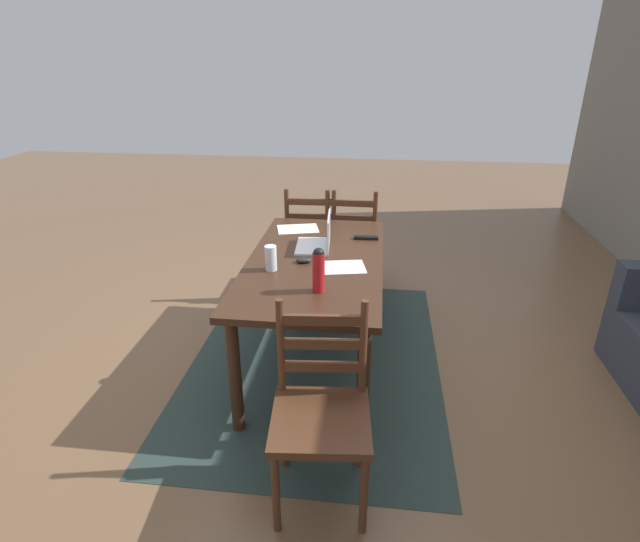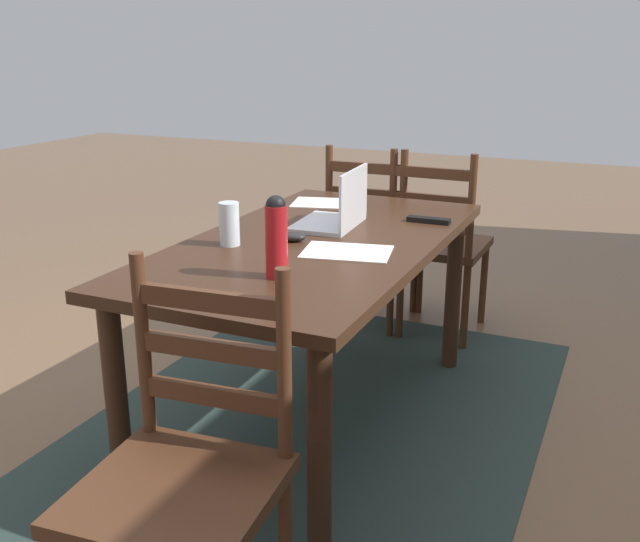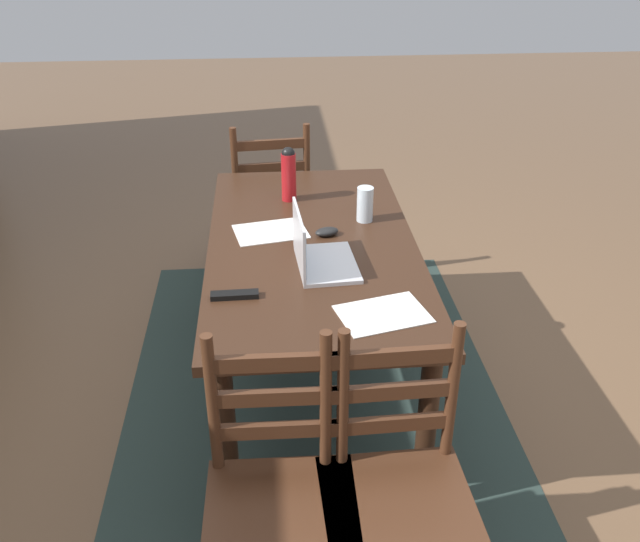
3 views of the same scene
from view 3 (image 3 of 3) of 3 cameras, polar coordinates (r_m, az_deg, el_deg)
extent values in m
plane|color=brown|center=(3.24, -0.57, -9.54)|extent=(14.00, 14.00, 0.00)
cube|color=#283833|center=(3.24, -0.57, -9.50)|extent=(2.35, 1.66, 0.01)
cube|color=#382114|center=(2.84, -0.64, 2.01)|extent=(1.62, 0.85, 0.04)
cylinder|color=#382114|center=(2.50, 8.71, -13.14)|extent=(0.07, 0.07, 0.71)
cylinder|color=#382114|center=(3.69, 3.93, 2.19)|extent=(0.07, 0.07, 0.71)
cylinder|color=#382114|center=(2.46, -7.63, -14.04)|extent=(0.07, 0.07, 0.71)
cylinder|color=#382114|center=(3.66, -6.79, 1.79)|extent=(0.07, 0.07, 0.71)
cube|color=#4C2B19|center=(2.12, 6.53, -19.02)|extent=(0.45, 0.45, 0.04)
cylinder|color=#4C2B19|center=(2.46, 9.79, -18.86)|extent=(0.04, 0.04, 0.43)
cylinder|color=#4C2B19|center=(2.40, 0.45, -19.88)|extent=(0.04, 0.04, 0.43)
cylinder|color=#4C2B19|center=(2.13, 10.82, -9.89)|extent=(0.04, 0.04, 0.50)
cylinder|color=#4C2B19|center=(2.06, 0.47, -10.82)|extent=(0.04, 0.04, 0.50)
cube|color=#4C2B19|center=(2.15, 5.60, -12.44)|extent=(0.04, 0.36, 0.05)
cube|color=#4C2B19|center=(2.07, 5.77, -9.85)|extent=(0.04, 0.36, 0.05)
cube|color=#4C2B19|center=(2.00, 5.95, -7.07)|extent=(0.04, 0.36, 0.05)
cube|color=#4C2B19|center=(2.10, -3.19, -19.66)|extent=(0.45, 0.45, 0.04)
cylinder|color=#4C2B19|center=(2.40, 1.72, -19.74)|extent=(0.04, 0.04, 0.43)
cylinder|color=#4C2B19|center=(2.41, -7.92, -20.01)|extent=(0.04, 0.04, 0.43)
cylinder|color=#4C2B19|center=(2.07, 1.89, -10.68)|extent=(0.04, 0.04, 0.50)
cylinder|color=#4C2B19|center=(2.07, -8.82, -10.99)|extent=(0.04, 0.04, 0.50)
cube|color=#4C2B19|center=(2.13, -3.39, -12.94)|extent=(0.03, 0.36, 0.05)
cube|color=#4C2B19|center=(2.05, -3.49, -10.34)|extent=(0.03, 0.36, 0.05)
cube|color=#4C2B19|center=(1.97, -3.60, -7.54)|extent=(0.03, 0.36, 0.05)
cube|color=#4C2B19|center=(3.98, -4.22, 5.82)|extent=(0.48, 0.48, 0.04)
cylinder|color=#4C2B19|center=(4.24, -6.93, 3.71)|extent=(0.04, 0.04, 0.43)
cylinder|color=#4C2B19|center=(4.27, -1.83, 4.11)|extent=(0.04, 0.04, 0.43)
cylinder|color=#4C2B19|center=(3.90, -6.57, 1.35)|extent=(0.04, 0.04, 0.43)
cylinder|color=#4C2B19|center=(3.94, -1.05, 1.79)|extent=(0.04, 0.04, 0.43)
cylinder|color=#4C2B19|center=(3.69, -6.98, 7.94)|extent=(0.04, 0.04, 0.50)
cylinder|color=#4C2B19|center=(3.73, -1.09, 8.36)|extent=(0.04, 0.04, 0.50)
cube|color=#4C2B19|center=(3.74, -3.97, 6.73)|extent=(0.06, 0.36, 0.05)
cube|color=#4C2B19|center=(3.70, -4.04, 8.52)|extent=(0.06, 0.36, 0.05)
cube|color=#4C2B19|center=(3.65, -4.11, 10.35)|extent=(0.06, 0.36, 0.05)
cube|color=silver|center=(2.65, 0.58, 0.60)|extent=(0.33, 0.24, 0.02)
cube|color=silver|center=(2.59, -1.73, 2.63)|extent=(0.32, 0.03, 0.21)
cube|color=#A5CCEA|center=(2.59, -1.60, 2.64)|extent=(0.30, 0.02, 0.19)
cylinder|color=red|center=(3.19, -2.59, 7.74)|extent=(0.07, 0.07, 0.22)
sphere|color=black|center=(3.15, -2.64, 9.63)|extent=(0.06, 0.06, 0.06)
cylinder|color=silver|center=(3.00, 3.73, 5.51)|extent=(0.07, 0.07, 0.15)
ellipsoid|color=black|center=(2.88, 0.57, 3.25)|extent=(0.08, 0.11, 0.03)
cube|color=black|center=(2.47, -7.04, -1.97)|extent=(0.05, 0.17, 0.02)
cube|color=white|center=(2.37, 5.21, -3.55)|extent=(0.28, 0.34, 0.00)
cube|color=white|center=(2.92, -4.08, 3.26)|extent=(0.27, 0.33, 0.00)
camera|label=1|loc=(5.42, -7.69, 28.29)|focal=28.11mm
camera|label=2|loc=(4.93, -15.93, 21.36)|focal=40.54mm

